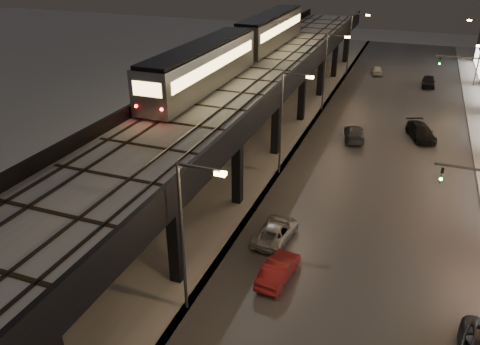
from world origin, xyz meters
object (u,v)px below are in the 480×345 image
(subway_train, at_px, (242,44))
(car_onc_red, at_px, (429,82))
(car_far_white, at_px, (377,70))
(car_mid_silver, at_px, (275,232))
(car_onc_white, at_px, (421,132))
(car_mid_dark, at_px, (354,134))
(car_near_white, at_px, (278,270))

(subway_train, height_order, car_onc_red, subway_train)
(subway_train, relative_size, car_far_white, 10.46)
(car_mid_silver, height_order, car_onc_red, car_onc_red)
(car_far_white, height_order, car_onc_white, car_onc_white)
(car_mid_silver, relative_size, car_mid_dark, 1.00)
(car_far_white, bearing_deg, car_near_white, 79.30)
(subway_train, height_order, car_near_white, subway_train)
(car_near_white, bearing_deg, car_mid_silver, -65.09)
(car_near_white, height_order, car_onc_red, car_onc_red)
(car_mid_dark, xyz_separation_m, car_far_white, (-0.66, 27.54, -0.04))
(car_mid_dark, xyz_separation_m, car_onc_white, (6.37, 2.63, 0.06))
(subway_train, bearing_deg, car_near_white, -64.99)
(car_mid_silver, distance_m, car_onc_white, 24.23)
(car_mid_silver, bearing_deg, car_mid_dark, -91.53)
(subway_train, height_order, car_mid_silver, subway_train)
(subway_train, xyz_separation_m, car_near_white, (11.85, -25.40, -7.81))
(car_onc_white, bearing_deg, car_mid_dark, -176.90)
(car_mid_dark, height_order, car_far_white, car_mid_dark)
(car_onc_white, bearing_deg, car_onc_red, 69.42)
(car_mid_silver, bearing_deg, subway_train, -58.96)
(car_onc_red, bearing_deg, car_near_white, -100.27)
(car_mid_dark, distance_m, car_onc_white, 6.89)
(car_onc_white, bearing_deg, subway_train, 164.17)
(subway_train, bearing_deg, car_onc_red, 47.96)
(car_far_white, bearing_deg, car_mid_dark, 80.96)
(car_near_white, distance_m, car_onc_red, 47.74)
(car_mid_silver, distance_m, car_mid_dark, 20.13)
(car_mid_dark, distance_m, car_onc_red, 24.14)
(car_near_white, bearing_deg, subway_train, -59.30)
(subway_train, xyz_separation_m, car_mid_dark, (12.77, -1.45, -7.82))
(car_far_white, relative_size, car_onc_red, 0.87)
(subway_train, bearing_deg, car_onc_white, 3.54)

